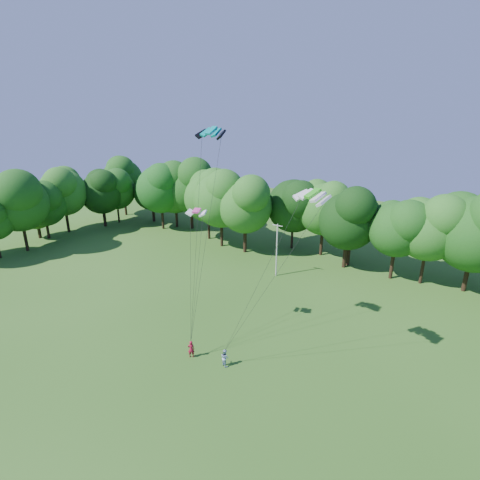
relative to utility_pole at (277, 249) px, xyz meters
The scene contains 10 objects.
ground 28.83m from the utility_pole, 80.86° to the right, with size 160.00×160.00×0.00m, color #295717.
utility_pole is the anchor object (origin of this frame).
kite_flyer_left 19.62m from the utility_pole, 84.35° to the right, with size 0.59×0.39×1.62m, color maroon.
kite_flyer_right 19.51m from the utility_pole, 74.90° to the right, with size 0.75×0.58×1.54m, color #98B0D3.
kite_teal 22.32m from the utility_pole, 82.20° to the right, with size 2.45×1.11×0.65m.
kite_green 21.86m from the utility_pole, 55.41° to the right, with size 3.04×2.23×0.64m.
kite_pink 17.89m from the utility_pole, 89.64° to the right, with size 1.96×1.39×0.32m.
tree_back_west 28.44m from the utility_pole, 165.41° to the left, with size 9.35×9.35×13.60m.
tree_back_center 11.42m from the utility_pole, 52.45° to the left, with size 7.46×7.46×10.85m.
tree_flank_west 41.79m from the utility_pole, 168.49° to the right, with size 5.87×5.87×8.54m.
Camera 1 is at (16.12, -11.92, 20.46)m, focal length 28.00 mm.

